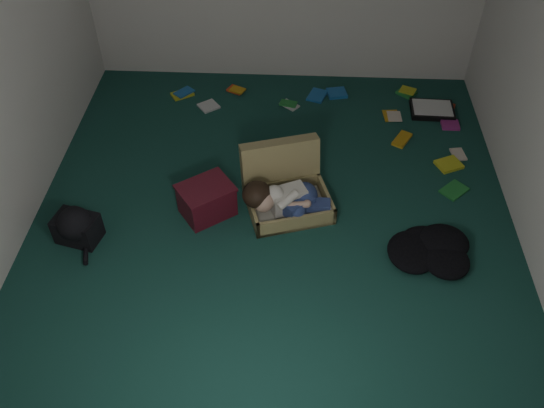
{
  "coord_description": "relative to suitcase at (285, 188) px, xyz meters",
  "views": [
    {
      "loc": [
        0.16,
        -3.31,
        3.47
      ],
      "look_at": [
        0.0,
        -0.15,
        0.35
      ],
      "focal_mm": 38.0,
      "sensor_mm": 36.0,
      "label": 1
    }
  ],
  "objects": [
    {
      "name": "person",
      "position": [
        0.0,
        -0.18,
        0.04
      ],
      "size": [
        0.75,
        0.38,
        0.31
      ],
      "rotation": [
        0.0,
        0.0,
        0.29
      ],
      "color": "silver",
      "rests_on": "suitcase"
    },
    {
      "name": "suitcase",
      "position": [
        0.0,
        0.0,
        0.0
      ],
      "size": [
        0.83,
        0.82,
        0.5
      ],
      "rotation": [
        0.0,
        0.0,
        0.29
      ],
      "color": "tan",
      "rests_on": "floor"
    },
    {
      "name": "wall_front",
      "position": [
        -0.09,
        -2.5,
        1.15
      ],
      "size": [
        4.5,
        0.0,
        4.5
      ],
      "primitive_type": "plane",
      "rotation": [
        -1.57,
        0.0,
        0.0
      ],
      "color": "silver",
      "rests_on": "ground"
    },
    {
      "name": "book_scatter",
      "position": [
        0.67,
        1.22,
        -0.14
      ],
      "size": [
        2.96,
        1.7,
        0.02
      ],
      "color": "gold",
      "rests_on": "floor"
    },
    {
      "name": "maroon_bin",
      "position": [
        -0.65,
        -0.18,
        -0.0
      ],
      "size": [
        0.54,
        0.52,
        0.29
      ],
      "rotation": [
        0.0,
        0.0,
        0.62
      ],
      "color": "#4D0F1B",
      "rests_on": "floor"
    },
    {
      "name": "paper_tray",
      "position": [
        1.46,
        1.37,
        -0.12
      ],
      "size": [
        0.44,
        0.34,
        0.06
      ],
      "rotation": [
        0.0,
        0.0,
        -0.03
      ],
      "color": "black",
      "rests_on": "floor"
    },
    {
      "name": "clothing_pile",
      "position": [
        1.11,
        -0.55,
        -0.07
      ],
      "size": [
        0.5,
        0.42,
        0.15
      ],
      "primitive_type": null,
      "rotation": [
        0.0,
        0.0,
        -0.08
      ],
      "color": "black",
      "rests_on": "floor"
    },
    {
      "name": "floor",
      "position": [
        -0.09,
        -0.25,
        -0.15
      ],
      "size": [
        4.5,
        4.5,
        0.0
      ],
      "primitive_type": "plane",
      "color": "#164038",
      "rests_on": "ground"
    },
    {
      "name": "backpack",
      "position": [
        -1.64,
        -0.52,
        -0.02
      ],
      "size": [
        0.49,
        0.43,
        0.25
      ],
      "primitive_type": null,
      "rotation": [
        0.0,
        0.0,
        -0.25
      ],
      "color": "black",
      "rests_on": "floor"
    }
  ]
}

